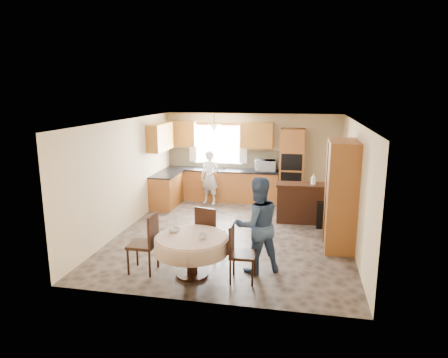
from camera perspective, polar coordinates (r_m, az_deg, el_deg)
floor at (r=8.99m, az=1.41°, el=-7.82°), size 5.00×6.00×0.01m
ceiling at (r=8.46m, az=1.50°, el=8.27°), size 5.00×6.00×0.01m
wall_back at (r=11.55m, az=4.02°, el=3.13°), size 5.00×0.02×2.50m
wall_front at (r=5.81m, az=-3.68°, el=-6.32°), size 5.00×0.02×2.50m
wall_left at (r=9.39m, az=-13.76°, el=0.63°), size 0.02×6.00×2.50m
wall_right at (r=8.58m, az=18.13°, el=-0.74°), size 0.02×6.00×2.50m
window at (r=11.65m, az=-0.86°, el=4.98°), size 1.40×0.03×1.10m
curtain_left at (r=11.78m, az=-4.50°, el=5.27°), size 0.22×0.02×1.15m
curtain_right at (r=11.46m, az=2.76°, el=5.10°), size 0.22×0.02×1.15m
base_cab_back at (r=11.56m, az=-0.41°, el=-0.92°), size 3.30×0.60×0.88m
counter_back at (r=11.46m, az=-0.42°, el=1.31°), size 3.30×0.64×0.04m
base_cab_left at (r=11.08m, az=-8.22°, el=-1.65°), size 0.60×1.20×0.88m
counter_left at (r=10.97m, az=-8.30°, el=0.68°), size 0.64×1.20×0.04m
backsplash at (r=11.69m, az=-0.13°, el=2.93°), size 3.30×0.02×0.55m
wall_cab_left at (r=11.74m, az=-6.07°, el=6.50°), size 0.85×0.33×0.72m
wall_cab_right at (r=11.28m, az=4.73°, el=6.28°), size 0.90×0.33×0.72m
wall_cab_side at (r=10.86m, az=-9.14°, el=5.93°), size 0.33×1.20×0.72m
oven_tower at (r=11.19m, az=9.65°, el=1.70°), size 0.66×0.62×2.12m
oven_upper at (r=10.85m, az=9.63°, el=2.38°), size 0.56×0.01×0.45m
oven_lower at (r=10.95m, az=9.54°, el=-0.20°), size 0.56×0.01×0.45m
pendant at (r=11.13m, az=-1.40°, el=7.32°), size 0.36×0.36×0.18m
sideboard at (r=9.83m, az=11.05°, el=-3.53°), size 1.28×0.58×0.89m
space_heater at (r=9.60m, az=14.39°, el=-4.99°), size 0.45×0.32×0.61m
cupboard at (r=8.32m, az=16.35°, el=-2.16°), size 0.57×1.14×2.18m
dining_table at (r=6.89m, az=-4.62°, el=-9.38°), size 1.26×1.26×0.72m
chair_left at (r=7.14m, az=-10.94°, el=-8.56°), size 0.46×0.46×1.06m
chair_back at (r=7.56m, az=-2.29°, el=-7.25°), size 0.53×0.53×1.03m
chair_right at (r=6.73m, az=2.03°, el=-10.05°), size 0.43×0.43×0.98m
framed_picture at (r=8.99m, az=17.71°, el=2.03°), size 0.06×0.63×0.52m
microwave at (r=11.20m, az=5.87°, el=1.89°), size 0.61×0.46×0.31m
person_sink at (r=11.16m, az=-2.04°, el=0.23°), size 0.63×0.49×1.51m
person_dining at (r=6.98m, az=4.76°, el=-6.56°), size 1.03×0.95×1.70m
bowl_sideboard at (r=9.72m, az=9.15°, el=-0.75°), size 0.30×0.30×0.06m
bottle_sideboard at (r=9.69m, az=12.64°, el=-0.16°), size 0.14×0.14×0.31m
cup_table at (r=6.68m, az=-3.06°, el=-8.17°), size 0.16×0.16×0.10m
bowl_table at (r=7.06m, az=-7.10°, el=-7.24°), size 0.26×0.26×0.06m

